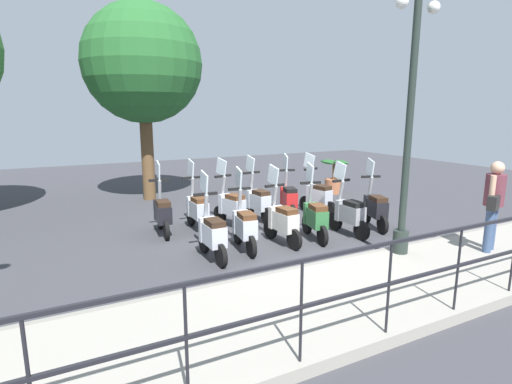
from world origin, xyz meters
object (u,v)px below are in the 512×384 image
(tree_distant, at_px, (143,64))
(scooter_near_1, at_px, (349,213))
(scooter_far_4, at_px, (197,209))
(lamp_post_near, at_px, (408,136))
(scooter_far_0, at_px, (318,196))
(scooter_far_1, at_px, (288,198))
(scooter_near_4, at_px, (244,225))
(scooter_near_2, at_px, (315,216))
(scooter_near_5, at_px, (212,233))
(scooter_near_3, at_px, (282,220))
(potted_palm, at_px, (334,179))
(scooter_far_5, at_px, (163,212))
(scooter_near_0, at_px, (375,207))
(scooter_far_3, at_px, (231,206))
(scooter_far_2, at_px, (258,201))
(pedestrian_with_bag, at_px, (494,200))

(tree_distant, xyz_separation_m, scooter_near_1, (-5.50, -2.92, -3.39))
(scooter_far_4, bearing_deg, lamp_post_near, -144.74)
(scooter_far_0, relative_size, scooter_far_1, 1.00)
(scooter_near_1, distance_m, scooter_near_4, 2.36)
(scooter_near_2, distance_m, scooter_near_5, 2.27)
(tree_distant, relative_size, scooter_far_0, 3.61)
(scooter_near_3, xyz_separation_m, scooter_far_4, (1.68, 1.17, 0.00))
(tree_distant, xyz_separation_m, scooter_near_4, (-5.35, -0.57, -3.39))
(potted_palm, xyz_separation_m, scooter_far_1, (-1.85, 2.85, 0.04))
(scooter_near_5, distance_m, scooter_far_5, 1.89)
(scooter_near_0, bearing_deg, tree_distant, 52.65)
(scooter_far_4, bearing_deg, scooter_far_3, -98.34)
(scooter_far_2, bearing_deg, tree_distant, 21.07)
(pedestrian_with_bag, xyz_separation_m, scooter_far_1, (4.08, 1.61, -0.60))
(scooter_near_2, bearing_deg, scooter_far_1, -1.78)
(scooter_far_2, bearing_deg, scooter_far_1, -96.88)
(scooter_near_3, height_order, scooter_far_0, same)
(scooter_far_3, distance_m, scooter_far_4, 0.77)
(lamp_post_near, bearing_deg, scooter_far_5, 43.95)
(scooter_far_4, distance_m, scooter_far_5, 0.76)
(scooter_near_2, distance_m, scooter_far_1, 1.83)
(tree_distant, bearing_deg, pedestrian_with_bag, -151.49)
(pedestrian_with_bag, height_order, scooter_near_3, pedestrian_with_bag)
(scooter_near_5, relative_size, scooter_far_0, 1.00)
(lamp_post_near, xyz_separation_m, scooter_far_1, (3.42, 0.16, -1.70))
(pedestrian_with_bag, height_order, scooter_near_1, pedestrian_with_bag)
(scooter_far_3, bearing_deg, scooter_far_1, -100.18)
(scooter_near_2, distance_m, scooter_far_3, 2.00)
(scooter_near_5, xyz_separation_m, scooter_far_2, (1.90, -1.89, 0.00))
(scooter_far_2, xyz_separation_m, scooter_far_4, (-0.06, 1.53, 0.00))
(scooter_near_5, xyz_separation_m, scooter_far_3, (1.74, -1.13, 0.00))
(scooter_near_0, distance_m, scooter_far_2, 2.68)
(pedestrian_with_bag, bearing_deg, scooter_far_0, -8.82)
(scooter_near_1, height_order, scooter_far_4, same)
(potted_palm, xyz_separation_m, scooter_far_2, (-1.82, 3.69, 0.04))
(scooter_near_5, bearing_deg, scooter_far_2, -45.04)
(pedestrian_with_bag, bearing_deg, scooter_near_1, 9.50)
(lamp_post_near, xyz_separation_m, scooter_near_2, (1.66, 0.63, -1.70))
(scooter_near_2, bearing_deg, tree_distant, 34.50)
(potted_palm, distance_m, scooter_far_0, 2.84)
(potted_palm, bearing_deg, lamp_post_near, 153.02)
(lamp_post_near, xyz_separation_m, scooter_near_0, (1.69, -1.01, -1.70))
(scooter_near_0, distance_m, scooter_far_5, 4.63)
(scooter_near_5, distance_m, scooter_far_4, 1.87)
(tree_distant, xyz_separation_m, potted_palm, (-1.80, -5.44, -3.42))
(scooter_near_4, bearing_deg, potted_palm, -46.26)
(scooter_near_0, height_order, scooter_far_2, same)
(scooter_near_1, relative_size, scooter_far_2, 1.00)
(scooter_near_3, bearing_deg, potted_palm, -52.52)
(potted_palm, height_order, scooter_near_4, scooter_near_4)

